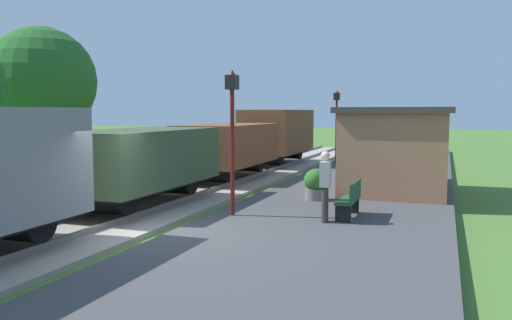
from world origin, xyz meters
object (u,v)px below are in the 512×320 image
at_px(station_hut, 398,148).
at_px(lamp_post_near, 232,115).
at_px(bench_near_hut, 351,199).
at_px(freight_train, 192,150).
at_px(tree_trackside_far, 41,82).
at_px(person_waiting, 325,184).
at_px(bench_down_platform, 390,163).
at_px(lamp_post_far, 337,113).
at_px(potted_planter, 315,184).

height_order(station_hut, lamp_post_near, lamp_post_near).
bearing_deg(lamp_post_near, bench_near_hut, 13.69).
bearing_deg(freight_train, tree_trackside_far, 168.60).
height_order(station_hut, person_waiting, station_hut).
distance_m(station_hut, bench_down_platform, 4.60).
height_order(lamp_post_far, tree_trackside_far, tree_trackside_far).
distance_m(freight_train, station_hut, 7.10).
xyz_separation_m(station_hut, lamp_post_far, (-3.57, 7.24, 1.15)).
bearing_deg(person_waiting, lamp_post_far, -86.11).
height_order(person_waiting, tree_trackside_far, tree_trackside_far).
xyz_separation_m(person_waiting, tree_trackside_far, (-13.53, 5.72, 2.98)).
height_order(lamp_post_near, tree_trackside_far, tree_trackside_far).
xyz_separation_m(bench_near_hut, bench_down_platform, (0.00, 9.92, 0.00)).
distance_m(freight_train, bench_down_platform, 8.98).
height_order(person_waiting, potted_planter, person_waiting).
distance_m(bench_down_platform, person_waiting, 10.66).
height_order(freight_train, bench_near_hut, freight_train).
distance_m(bench_near_hut, lamp_post_near, 3.64).
relative_size(freight_train, bench_near_hut, 17.33).
height_order(bench_down_platform, person_waiting, person_waiting).
relative_size(bench_down_platform, lamp_post_far, 0.41).
bearing_deg(potted_planter, bench_down_platform, 79.07).
bearing_deg(tree_trackside_far, bench_near_hut, -19.66).
bearing_deg(lamp_post_far, bench_down_platform, -43.94).
bearing_deg(potted_planter, lamp_post_near, -115.37).
height_order(freight_train, tree_trackside_far, tree_trackside_far).
bearing_deg(lamp_post_near, person_waiting, -0.15).
bearing_deg(bench_near_hut, lamp_post_near, -166.31).
distance_m(freight_train, bench_near_hut, 7.07).
bearing_deg(freight_train, station_hut, 16.83).
height_order(bench_near_hut, lamp_post_near, lamp_post_near).
xyz_separation_m(bench_down_platform, lamp_post_far, (-2.90, 2.79, 2.08)).
bearing_deg(lamp_post_far, person_waiting, -79.85).
bearing_deg(station_hut, lamp_post_far, 116.23).
xyz_separation_m(bench_near_hut, lamp_post_near, (-2.90, -0.71, 2.08)).
relative_size(freight_train, bench_down_platform, 17.33).
xyz_separation_m(freight_train, lamp_post_near, (3.23, -4.12, 1.25)).
xyz_separation_m(bench_near_hut, potted_planter, (-1.47, 2.29, 0.00)).
distance_m(freight_train, lamp_post_near, 5.38).
distance_m(bench_down_platform, potted_planter, 7.77).
bearing_deg(lamp_post_near, lamp_post_far, 90.00).
bearing_deg(bench_down_platform, potted_planter, -100.93).
bearing_deg(station_hut, lamp_post_near, -120.00).
relative_size(station_hut, bench_near_hut, 3.87).
distance_m(bench_near_hut, potted_planter, 2.73).
relative_size(freight_train, person_waiting, 15.20).
bearing_deg(freight_train, bench_near_hut, -29.14).
height_order(potted_planter, tree_trackside_far, tree_trackside_far).
bearing_deg(freight_train, bench_down_platform, 46.72).
xyz_separation_m(station_hut, person_waiting, (-1.16, -6.19, -0.47)).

